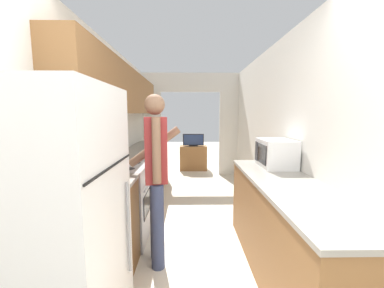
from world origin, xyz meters
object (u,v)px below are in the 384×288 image
refrigerator (58,227)px  person (156,175)px  range_oven (122,202)px  television (193,140)px  tv_cabinet (193,158)px  microwave (276,153)px

refrigerator → person: (0.46, 0.91, 0.08)m
range_oven → person: size_ratio=0.61×
television → person: bearing=-96.2°
tv_cabinet → television: television is taller
refrigerator → range_oven: size_ratio=1.61×
refrigerator → microwave: (1.80, 1.32, 0.22)m
microwave → television: (-0.89, 3.63, -0.25)m
tv_cabinet → range_oven: bearing=-104.6°
range_oven → microwave: bearing=-2.3°
range_oven → television: size_ratio=1.86×
microwave → tv_cabinet: microwave is taller
refrigerator → television: 5.04m
microwave → television: 3.75m
refrigerator → tv_cabinet: size_ratio=2.31×
range_oven → person: person is taller
refrigerator → microwave: size_ratio=3.47×
refrigerator → range_oven: 1.45m
television → range_oven: bearing=-104.7°
microwave → tv_cabinet: (-0.89, 3.67, -0.74)m
television → refrigerator: bearing=-100.4°
refrigerator → microwave: refrigerator is taller
range_oven → television: (0.94, 3.56, 0.36)m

